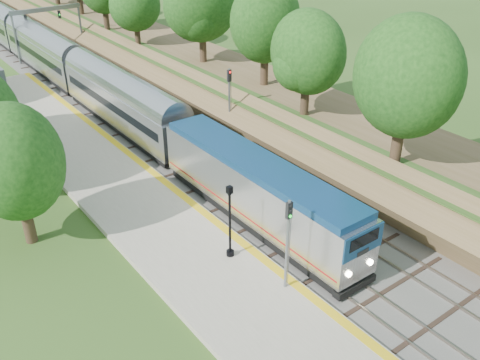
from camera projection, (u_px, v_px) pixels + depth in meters
ground at (400, 326)px, 26.19m from camera, size 320.00×320.00×0.00m
trackbed at (36, 50)px, 69.24m from camera, size 9.50×170.00×0.28m
platform at (149, 215)px, 34.59m from camera, size 6.40×68.00×0.38m
yellow_stripe at (187, 199)px, 35.99m from camera, size 0.55×68.00×0.01m
embankment at (95, 26)px, 72.68m from camera, size 10.64×170.00×11.70m
signal_gantry at (47, 19)px, 63.66m from camera, size 8.40×0.38×6.20m
trees_behind_platform at (20, 154)px, 32.63m from camera, size 7.82×53.32×7.21m
train at (20, 38)px, 66.52m from camera, size 2.85×114.48×4.19m
lamppost_far at (230, 226)px, 29.56m from camera, size 0.45×0.45×4.52m
signal_platform at (288, 236)px, 26.59m from camera, size 0.31×0.25×5.30m
signal_farside at (229, 96)px, 43.63m from camera, size 0.33×0.26×5.96m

